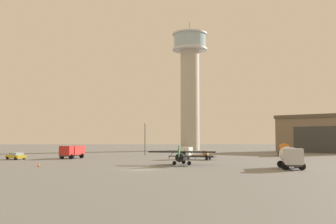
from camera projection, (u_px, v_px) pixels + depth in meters
ground_plane at (139, 170)px, 51.60m from camera, size 400.00×400.00×0.00m
control_tower at (190, 80)px, 131.71m from camera, size 11.86×11.86×43.94m
hangar at (327, 134)px, 113.62m from camera, size 30.41×29.53×10.85m
airplane_black at (182, 156)px, 60.21m from camera, size 10.59×8.29×3.11m
truck_fuel_tanker_silver at (290, 156)px, 53.04m from camera, size 3.75×6.44×2.97m
truck_box_red at (72, 151)px, 79.30m from camera, size 4.45×6.32×2.61m
truck_fuel_tanker_orange at (284, 149)px, 91.00m from camera, size 4.21×6.86×2.90m
truck_flatbed_white at (193, 153)px, 75.38m from camera, size 7.21×4.97×2.41m
car_yellow at (16, 156)px, 75.39m from camera, size 4.56×4.20×1.37m
light_post_east at (145, 135)px, 94.12m from camera, size 0.44×0.44×8.04m
traffic_cone_near_left at (39, 164)px, 56.59m from camera, size 0.36×0.36×0.73m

